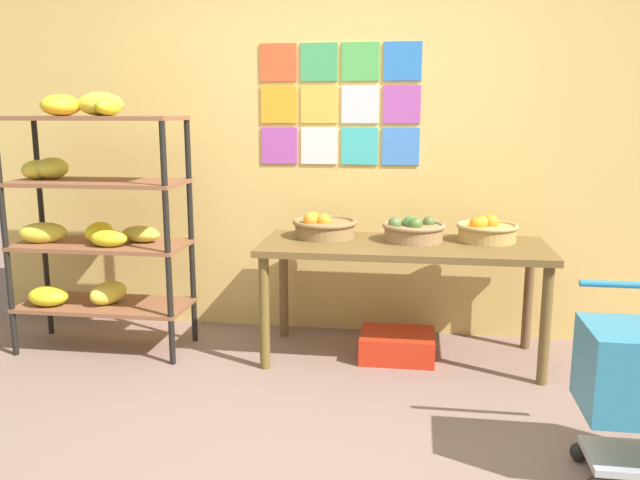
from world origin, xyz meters
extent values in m
plane|color=#7F6358|center=(0.00, 0.00, 0.00)|extent=(9.62, 9.62, 0.00)
cube|color=#DAB35F|center=(0.00, 1.84, 1.43)|extent=(4.95, 0.06, 2.87)
cube|color=#D65029|center=(-0.41, 1.81, 1.81)|extent=(0.24, 0.01, 0.24)
cube|color=#40A05B|center=(-0.14, 1.81, 1.81)|extent=(0.24, 0.01, 0.24)
cube|color=#4BAB4E|center=(0.13, 1.81, 1.81)|extent=(0.24, 0.01, 0.24)
cube|color=blue|center=(0.40, 1.81, 1.81)|extent=(0.24, 0.01, 0.24)
cube|color=orange|center=(-0.41, 1.81, 1.54)|extent=(0.24, 0.01, 0.24)
cube|color=gold|center=(-0.14, 1.81, 1.54)|extent=(0.24, 0.01, 0.24)
cube|color=silver|center=(0.13, 1.81, 1.54)|extent=(0.24, 0.01, 0.24)
cube|color=#A748A5|center=(0.40, 1.81, 1.54)|extent=(0.24, 0.01, 0.24)
cube|color=#A947A5|center=(-0.41, 1.81, 1.27)|extent=(0.24, 0.01, 0.24)
cube|color=white|center=(-0.14, 1.81, 1.27)|extent=(0.24, 0.01, 0.24)
cube|color=#39B2B2|center=(0.13, 1.81, 1.27)|extent=(0.24, 0.01, 0.24)
cube|color=#3C7BD5|center=(0.40, 1.81, 1.27)|extent=(0.24, 0.01, 0.24)
cylinder|color=black|center=(-1.94, 1.03, 0.73)|extent=(0.04, 0.04, 1.47)
cylinder|color=black|center=(-0.91, 1.03, 0.73)|extent=(0.04, 0.04, 1.47)
cylinder|color=black|center=(-1.94, 1.43, 0.73)|extent=(0.04, 0.04, 1.47)
cylinder|color=black|center=(-0.91, 1.43, 0.73)|extent=(0.04, 0.04, 1.47)
cube|color=brown|center=(-1.43, 1.23, 0.29)|extent=(1.06, 0.44, 0.03)
ellipsoid|color=yellow|center=(-1.39, 1.22, 0.37)|extent=(0.24, 0.29, 0.14)
ellipsoid|color=yellow|center=(-1.75, 1.12, 0.36)|extent=(0.26, 0.19, 0.13)
cube|color=brown|center=(-1.43, 1.23, 0.67)|extent=(1.06, 0.44, 0.02)
ellipsoid|color=gold|center=(-1.79, 1.18, 0.75)|extent=(0.31, 0.22, 0.13)
ellipsoid|color=yellow|center=(-1.45, 1.26, 0.75)|extent=(0.19, 0.23, 0.13)
ellipsoid|color=yellow|center=(-1.33, 1.13, 0.74)|extent=(0.24, 0.15, 0.10)
ellipsoid|color=yellow|center=(-1.20, 1.30, 0.74)|extent=(0.29, 0.20, 0.10)
cube|color=brown|center=(-1.43, 1.23, 1.06)|extent=(1.06, 0.44, 0.02)
ellipsoid|color=gold|center=(-1.76, 1.29, 1.14)|extent=(0.22, 0.26, 0.13)
ellipsoid|color=yellow|center=(-1.83, 1.26, 1.14)|extent=(0.20, 0.25, 0.12)
cube|color=brown|center=(-1.43, 1.23, 1.45)|extent=(1.06, 0.44, 0.02)
ellipsoid|color=yellow|center=(-1.38, 1.25, 1.54)|extent=(0.31, 0.26, 0.14)
ellipsoid|color=yellow|center=(-1.32, 1.23, 1.52)|extent=(0.13, 0.23, 0.11)
ellipsoid|color=yellow|center=(-1.64, 1.31, 1.53)|extent=(0.25, 0.23, 0.13)
ellipsoid|color=yellow|center=(-1.59, 1.16, 1.53)|extent=(0.29, 0.30, 0.13)
cube|color=brown|center=(0.44, 1.33, 0.70)|extent=(1.70, 0.69, 0.04)
cylinder|color=brown|center=(-0.35, 1.05, 0.34)|extent=(0.06, 0.06, 0.68)
cylinder|color=brown|center=(1.23, 1.05, 0.34)|extent=(0.06, 0.06, 0.68)
cylinder|color=brown|center=(-0.35, 1.62, 0.34)|extent=(0.06, 0.06, 0.68)
cylinder|color=brown|center=(1.23, 1.62, 0.34)|extent=(0.06, 0.06, 0.68)
cylinder|color=olive|center=(-0.05, 1.47, 0.77)|extent=(0.37, 0.37, 0.09)
torus|color=olive|center=(-0.05, 1.47, 0.81)|extent=(0.40, 0.40, 0.03)
sphere|color=orange|center=(-0.14, 1.44, 0.83)|extent=(0.09, 0.09, 0.09)
sphere|color=orange|center=(-0.06, 1.46, 0.82)|extent=(0.09, 0.09, 0.09)
sphere|color=orange|center=(-0.05, 1.47, 0.82)|extent=(0.07, 0.07, 0.07)
sphere|color=orange|center=(-0.13, 1.50, 0.83)|extent=(0.08, 0.08, 0.08)
cylinder|color=olive|center=(0.50, 1.43, 0.77)|extent=(0.35, 0.35, 0.09)
torus|color=#926D47|center=(0.50, 1.43, 0.81)|extent=(0.38, 0.38, 0.03)
sphere|color=#505C34|center=(0.47, 1.42, 0.82)|extent=(0.07, 0.07, 0.07)
sphere|color=#3B722F|center=(0.48, 1.43, 0.83)|extent=(0.08, 0.08, 0.08)
sphere|color=#4E5F2E|center=(0.59, 1.49, 0.82)|extent=(0.08, 0.08, 0.08)
sphere|color=#4C6D2A|center=(0.46, 1.43, 0.82)|extent=(0.08, 0.08, 0.08)
sphere|color=#4D6635|center=(0.39, 1.39, 0.83)|extent=(0.08, 0.08, 0.08)
sphere|color=#456529|center=(0.51, 1.39, 0.83)|extent=(0.09, 0.09, 0.09)
cylinder|color=#B38A49|center=(0.94, 1.48, 0.77)|extent=(0.34, 0.34, 0.09)
torus|color=tan|center=(0.94, 1.48, 0.81)|extent=(0.37, 0.37, 0.03)
sphere|color=orange|center=(0.87, 1.43, 0.83)|extent=(0.09, 0.09, 0.09)
sphere|color=orange|center=(0.96, 1.50, 0.83)|extent=(0.10, 0.10, 0.10)
sphere|color=orange|center=(0.91, 1.48, 0.83)|extent=(0.09, 0.09, 0.09)
cube|color=red|center=(0.42, 1.32, 0.08)|extent=(0.45, 0.36, 0.16)
sphere|color=black|center=(1.24, 0.23, 0.04)|extent=(0.08, 0.08, 0.08)
camera|label=1|loc=(0.50, -2.49, 1.49)|focal=36.45mm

